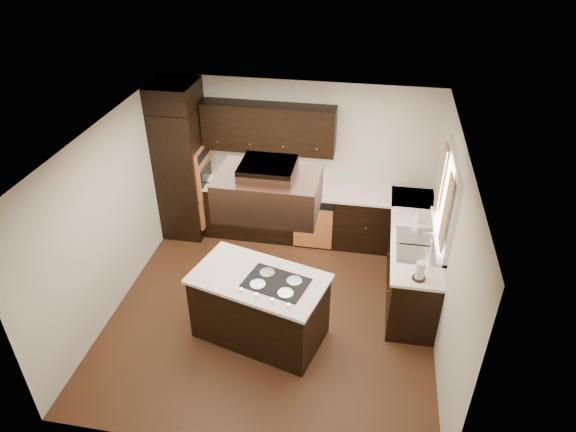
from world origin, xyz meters
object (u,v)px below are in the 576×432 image
object	(u,v)px
island	(260,308)
spice_rack	(250,176)
range_hood	(268,193)
oven_column	(183,172)

from	to	relation	value
island	spice_rack	xyz separation A→B (m)	(-0.64, 2.22, 0.62)
island	range_hood	world-z (taller)	range_hood
range_hood	spice_rack	size ratio (longest dim) A/B	3.13
oven_column	island	bearing A→B (deg)	-51.51
range_hood	spice_rack	xyz separation A→B (m)	(-0.80, 2.33, -1.10)
oven_column	island	size ratio (longest dim) A/B	1.38
oven_column	range_hood	world-z (taller)	range_hood
island	range_hood	bearing A→B (deg)	-17.23
spice_rack	oven_column	bearing A→B (deg)	174.52
oven_column	range_hood	xyz separation A→B (m)	(1.88, -2.25, 1.10)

